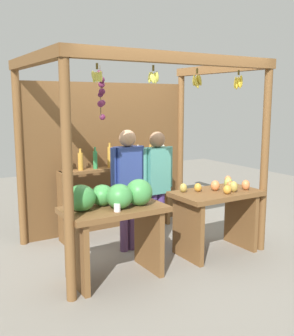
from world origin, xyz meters
TOP-DOWN VIEW (x-y plane):
  - ground_plane at (0.00, 0.00)m, footprint 12.00×12.00m
  - market_stall at (-0.00, 0.41)m, footprint 2.77×1.95m
  - fruit_counter_left at (-0.75, -0.70)m, footprint 1.11×0.64m
  - fruit_counter_right at (0.74, -0.69)m, footprint 1.11×0.64m
  - bottle_shelf_unit at (0.01, 0.69)m, footprint 1.77×0.22m
  - vendor_man at (-0.20, -0.03)m, footprint 0.48×0.22m
  - vendor_woman at (0.24, -0.04)m, footprint 0.48×0.21m

SIDE VIEW (x-z plane):
  - ground_plane at x=0.00m, z-range 0.00..0.00m
  - fruit_counter_right at x=0.74m, z-range 0.11..1.08m
  - fruit_counter_left at x=-0.75m, z-range 0.20..1.31m
  - bottle_shelf_unit at x=0.01m, z-range 0.12..1.48m
  - vendor_woman at x=0.24m, z-range 0.15..1.71m
  - vendor_man at x=-0.20m, z-range 0.16..1.75m
  - market_stall at x=0.00m, z-range 0.20..2.67m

